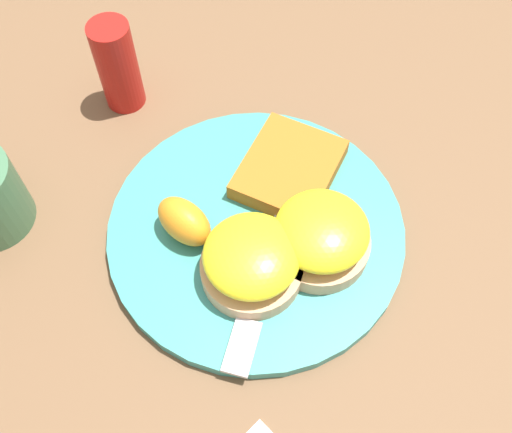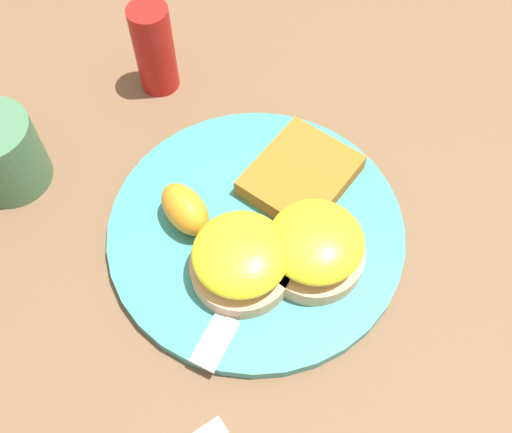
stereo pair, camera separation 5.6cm
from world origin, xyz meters
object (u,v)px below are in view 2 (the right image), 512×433
(sandwich_benedict_right, at_px, (315,247))
(cup, at_px, (0,154))
(fork, at_px, (256,268))
(orange_wedge, at_px, (185,209))
(condiment_bottle, at_px, (154,49))
(hashbrown_patty, at_px, (301,175))
(sandwich_benedict_left, at_px, (241,259))

(sandwich_benedict_right, distance_m, cup, 0.33)
(sandwich_benedict_right, distance_m, fork, 0.06)
(fork, bearing_deg, sandwich_benedict_right, 146.08)
(orange_wedge, height_order, condiment_bottle, condiment_bottle)
(hashbrown_patty, height_order, orange_wedge, orange_wedge)
(orange_wedge, xyz_separation_m, fork, (-0.01, 0.08, -0.02))
(cup, bearing_deg, hashbrown_patty, 133.46)
(condiment_bottle, bearing_deg, hashbrown_patty, 92.79)
(sandwich_benedict_right, xyz_separation_m, cup, (0.15, -0.29, 0.00))
(cup, height_order, condiment_bottle, condiment_bottle)
(sandwich_benedict_right, distance_m, condiment_bottle, 0.29)
(orange_wedge, bearing_deg, fork, 98.48)
(orange_wedge, xyz_separation_m, cup, (0.09, -0.17, 0.00))
(orange_wedge, bearing_deg, sandwich_benedict_right, 116.82)
(sandwich_benedict_right, relative_size, hashbrown_patty, 0.90)
(sandwich_benedict_right, height_order, fork, sandwich_benedict_right)
(orange_wedge, distance_m, condiment_bottle, 0.20)
(orange_wedge, distance_m, fork, 0.09)
(sandwich_benedict_left, bearing_deg, condiment_bottle, -112.56)
(condiment_bottle, bearing_deg, sandwich_benedict_left, 67.44)
(sandwich_benedict_right, relative_size, fork, 0.40)
(sandwich_benedict_left, distance_m, cup, 0.27)
(hashbrown_patty, xyz_separation_m, orange_wedge, (0.11, -0.04, 0.01))
(sandwich_benedict_left, distance_m, condiment_bottle, 0.27)
(sandwich_benedict_right, relative_size, condiment_bottle, 0.89)
(sandwich_benedict_left, height_order, sandwich_benedict_right, same)
(sandwich_benedict_right, xyz_separation_m, fork, (0.05, -0.03, -0.02))
(sandwich_benedict_left, xyz_separation_m, sandwich_benedict_right, (-0.06, 0.04, 0.00))
(sandwich_benedict_left, height_order, condiment_bottle, condiment_bottle)
(cup, bearing_deg, condiment_bottle, 178.87)
(sandwich_benedict_right, relative_size, orange_wedge, 1.57)
(orange_wedge, distance_m, cup, 0.20)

